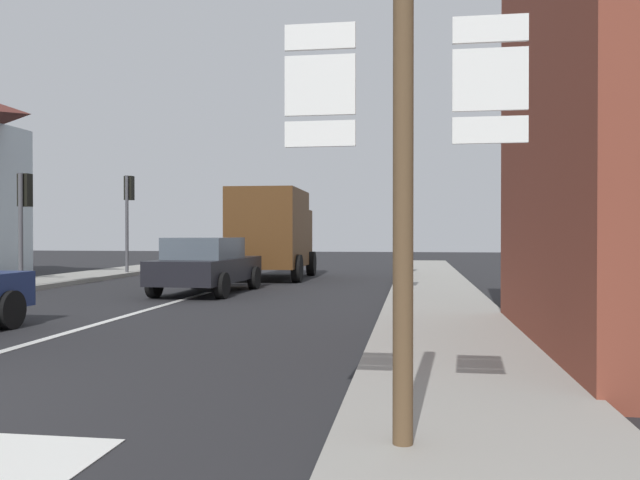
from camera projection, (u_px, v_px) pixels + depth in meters
name	position (u px, v px, depth m)	size (l,w,h in m)	color
ground_plane	(182.00, 300.00, 15.15)	(80.00, 80.00, 0.00)	#232326
sidewalk_right	(441.00, 312.00, 12.31)	(2.24, 44.00, 0.14)	gray
lane_centre_stripe	(100.00, 323.00, 11.20)	(0.16, 12.00, 0.01)	silver
sedan_far	(207.00, 264.00, 16.85)	(2.10, 4.27, 1.47)	black
delivery_truck	(272.00, 231.00, 22.15)	(2.59, 5.05, 3.05)	#4C2D14
route_sign_post	(403.00, 185.00, 4.38)	(1.66, 0.14, 3.20)	brown
traffic_light_near_right	(401.00, 194.00, 15.17)	(0.30, 0.49, 3.38)	#47474C
traffic_light_near_left	(24.00, 204.00, 17.51)	(0.30, 0.49, 3.22)	#47474C
traffic_light_far_left	(129.00, 202.00, 23.92)	(0.30, 0.49, 3.73)	#47474C
traffic_light_far_right	(405.00, 209.00, 22.00)	(0.30, 0.49, 3.26)	#47474C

